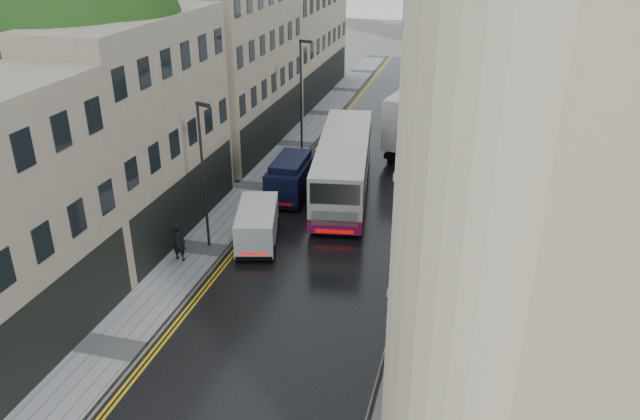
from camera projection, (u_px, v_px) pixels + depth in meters
The scene contains 14 objects.
road at pixel (350, 197), 37.43m from camera, with size 9.00×85.00×0.02m, color black.
left_sidewalk at pixel (258, 187), 38.77m from camera, with size 2.70×85.00×0.12m, color gray.
right_sidewalk at pixel (440, 206), 36.16m from camera, with size 1.80×85.00×0.12m, color slate.
old_shop_row at pixel (214, 80), 39.27m from camera, with size 4.50×56.00×12.00m, color gray, non-canonical shape.
modern_block at pixel (550, 102), 30.76m from camera, with size 8.00×40.00×14.00m, color tan, non-canonical shape.
tree_near at pixel (73, 103), 30.82m from camera, with size 10.56×10.56×13.89m, color black, non-canonical shape.
tree_far at pixel (194, 64), 42.43m from camera, with size 9.24×9.24×12.46m, color black, non-canonical shape.
cream_bus at pixel (315, 188), 34.35m from camera, with size 2.85×12.53×3.42m, color silver, non-canonical shape.
white_lorry at pixel (392, 125), 43.22m from camera, with size 2.51×8.37×4.39m, color white, non-canonical shape.
white_van at pixel (237, 239), 30.39m from camera, with size 1.89×4.42×2.00m, color white, non-canonical shape.
navy_van at pixel (268, 185), 35.81m from camera, with size 2.02×5.05×2.58m, color black, non-canonical shape.
pedestrian at pixel (179, 241), 30.00m from camera, with size 0.73×0.48×1.99m, color black.
lamp_post_near at pixel (203, 177), 30.18m from camera, with size 0.84×0.19×7.44m, color black, non-canonical shape.
lamp_post_far at pixel (301, 101), 41.88m from camera, with size 0.90×0.20×7.98m, color black, non-canonical shape.
Camera 1 is at (7.05, -6.02, 15.23)m, focal length 35.00 mm.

